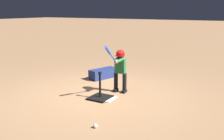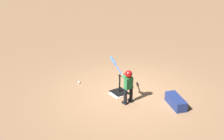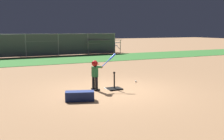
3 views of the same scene
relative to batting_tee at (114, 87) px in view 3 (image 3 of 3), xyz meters
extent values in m
plane|color=#99704C|center=(-0.16, -0.18, -0.07)|extent=(90.00, 90.00, 0.00)
cube|color=#33702D|center=(-0.16, 9.58, -0.06)|extent=(56.00, 4.62, 0.02)
cylinder|color=#9E9EA3|center=(-1.40, 12.58, 0.81)|extent=(0.08, 0.08, 1.75)
cylinder|color=#9E9EA3|center=(1.08, 12.58, 0.81)|extent=(0.08, 0.08, 1.75)
cylinder|color=#9E9EA3|center=(3.56, 12.58, 0.81)|extent=(0.08, 0.08, 1.75)
cylinder|color=#9E9EA3|center=(6.04, 12.58, 0.81)|extent=(0.08, 0.08, 1.75)
cube|color=#565B60|center=(-0.16, 12.58, 0.81)|extent=(12.41, 0.02, 1.68)
cylinder|color=#9E9EA3|center=(-0.16, 12.58, 1.64)|extent=(12.41, 0.04, 0.04)
cube|color=white|center=(-0.05, 0.08, -0.06)|extent=(0.48, 0.48, 0.02)
cube|color=black|center=(0.00, 0.00, -0.05)|extent=(0.50, 0.45, 0.04)
cylinder|color=black|center=(0.00, 0.00, 0.23)|extent=(0.05, 0.05, 0.53)
cylinder|color=black|center=(0.00, 0.00, 0.52)|extent=(0.08, 0.08, 0.05)
cylinder|color=black|center=(-0.68, 0.26, 0.17)|extent=(0.11, 0.11, 0.47)
cube|color=black|center=(-0.66, 0.26, -0.04)|extent=(0.19, 0.11, 0.06)
cylinder|color=black|center=(-0.65, 0.04, 0.17)|extent=(0.11, 0.11, 0.47)
cube|color=black|center=(-0.63, 0.04, -0.04)|extent=(0.19, 0.11, 0.06)
cube|color=#236B38|center=(-0.66, 0.15, 0.58)|extent=(0.16, 0.26, 0.35)
sphere|color=#936B4C|center=(-0.66, 0.15, 0.85)|extent=(0.18, 0.18, 0.18)
sphere|color=maroon|center=(-0.66, 0.15, 0.86)|extent=(0.21, 0.21, 0.21)
cube|color=maroon|center=(-0.58, 0.16, 0.84)|extent=(0.12, 0.17, 0.01)
cylinder|color=#236B38|center=(-0.54, 0.20, 0.73)|extent=(0.29, 0.12, 0.10)
cylinder|color=#236B38|center=(-0.53, 0.12, 0.73)|extent=(0.29, 0.18, 0.10)
sphere|color=#936B4C|center=(-0.40, 0.18, 0.72)|extent=(0.09, 0.09, 0.09)
cylinder|color=blue|center=(-0.14, 0.21, 0.93)|extent=(0.56, 0.09, 0.44)
cylinder|color=blue|center=(0.03, 0.23, 1.06)|extent=(0.27, 0.09, 0.22)
cylinder|color=black|center=(-0.42, 0.18, 0.71)|extent=(0.05, 0.05, 0.05)
sphere|color=white|center=(1.30, 0.75, -0.03)|extent=(0.07, 0.07, 0.07)
cube|color=gray|center=(-0.45, 14.42, 0.22)|extent=(3.00, 0.25, 0.04)
cube|color=gray|center=(-0.45, 14.66, -0.03)|extent=(3.00, 0.31, 0.04)
cube|color=gray|center=(-0.46, 13.84, 0.51)|extent=(3.00, 0.25, 0.04)
cube|color=gray|center=(-0.45, 14.07, 0.26)|extent=(3.00, 0.31, 0.04)
cube|color=gray|center=(-0.46, 13.26, 0.80)|extent=(3.00, 0.25, 0.04)
cube|color=gray|center=(-0.46, 13.49, 0.55)|extent=(3.00, 0.31, 0.04)
cube|color=gray|center=(-0.46, 12.67, 1.09)|extent=(3.00, 0.25, 0.04)
cube|color=gray|center=(-0.46, 12.91, 0.84)|extent=(3.00, 0.31, 0.04)
cylinder|color=gray|center=(0.93, 14.65, 0.09)|extent=(0.06, 0.06, 0.31)
cylinder|color=gray|center=(0.92, 12.66, 0.52)|extent=(0.06, 0.06, 1.18)
cylinder|color=gray|center=(0.92, 13.65, 0.68)|extent=(0.06, 2.01, 0.91)
cylinder|color=gray|center=(-1.83, 14.67, 0.09)|extent=(0.06, 0.06, 0.31)
cylinder|color=gray|center=(-1.84, 12.68, 0.52)|extent=(0.06, 0.06, 1.18)
cylinder|color=gray|center=(-1.84, 13.68, 0.68)|extent=(0.06, 2.01, 0.91)
cube|color=gray|center=(4.90, 14.22, 0.22)|extent=(3.43, 0.61, 0.04)
cube|color=gray|center=(4.88, 14.44, -0.03)|extent=(3.43, 0.67, 0.04)
cube|color=gray|center=(4.97, 13.66, 0.50)|extent=(3.43, 0.61, 0.04)
cube|color=gray|center=(4.94, 13.88, 0.26)|extent=(3.43, 0.67, 0.04)
cube|color=gray|center=(5.03, 13.09, 0.79)|extent=(3.43, 0.61, 0.04)
cube|color=gray|center=(5.01, 13.32, 0.54)|extent=(3.43, 0.67, 0.04)
cube|color=gray|center=(5.10, 12.53, 1.07)|extent=(3.43, 0.61, 0.04)
cube|color=gray|center=(5.07, 12.76, 0.83)|extent=(3.43, 0.67, 0.04)
cylinder|color=gray|center=(6.44, 14.62, 0.08)|extent=(0.06, 0.06, 0.31)
cylinder|color=gray|center=(6.66, 12.71, 0.51)|extent=(0.06, 0.06, 1.16)
cylinder|color=gray|center=(6.55, 13.67, 0.67)|extent=(0.27, 1.93, 0.90)
cylinder|color=gray|center=(3.31, 14.26, 0.08)|extent=(0.06, 0.06, 0.31)
cylinder|color=gray|center=(3.53, 12.35, 0.51)|extent=(0.06, 0.06, 1.16)
cylinder|color=gray|center=(3.42, 13.31, 0.67)|extent=(0.27, 1.93, 0.90)
cube|color=navy|center=(-1.55, -0.90, 0.07)|extent=(0.90, 0.57, 0.28)
camera|label=1|loc=(4.70, 3.07, 1.89)|focal=42.00mm
camera|label=2|loc=(-7.15, 4.94, 4.45)|focal=50.00mm
camera|label=3|loc=(-3.86, -8.08, 2.01)|focal=42.00mm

